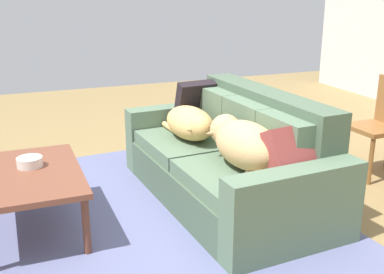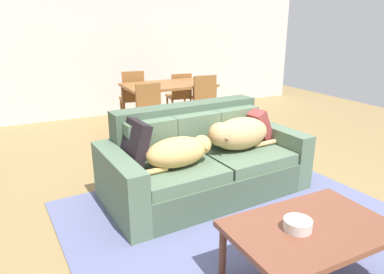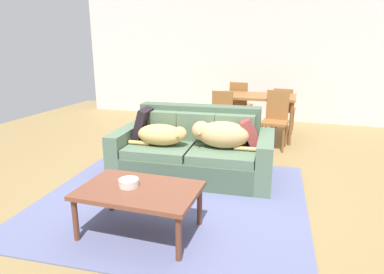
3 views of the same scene
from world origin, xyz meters
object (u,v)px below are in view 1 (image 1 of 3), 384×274
object	(u,v)px
couch	(232,161)
bowl_on_coffee_table	(30,162)
dog_on_right_cushion	(243,143)
dining_chair_near_left	(381,122)
dog_on_left_cushion	(191,123)
throw_pillow_by_right_arm	(294,155)
coffee_table	(30,178)
throw_pillow_by_left_arm	(199,104)

from	to	relation	value
couch	bowl_on_coffee_table	xyz separation A→B (m)	(-0.14, -1.53, 0.15)
dog_on_right_cushion	dining_chair_near_left	bearing A→B (deg)	98.63
bowl_on_coffee_table	dog_on_left_cushion	bearing A→B (deg)	99.34
dog_on_left_cushion	throw_pillow_by_right_arm	size ratio (longest dim) A/B	1.96
dog_on_left_cushion	dining_chair_near_left	bearing A→B (deg)	74.00
coffee_table	dining_chair_near_left	bearing A→B (deg)	89.09
couch	bowl_on_coffee_table	world-z (taller)	couch
dog_on_right_cushion	dining_chair_near_left	size ratio (longest dim) A/B	0.93
bowl_on_coffee_table	coffee_table	bearing A→B (deg)	-6.05
throw_pillow_by_left_arm	dining_chair_near_left	xyz separation A→B (m)	(0.74, 1.48, -0.13)
dog_on_left_cushion	dog_on_right_cushion	xyz separation A→B (m)	(0.72, 0.12, 0.03)
dog_on_right_cushion	throw_pillow_by_left_arm	size ratio (longest dim) A/B	1.87
couch	dining_chair_near_left	xyz separation A→B (m)	(0.01, 1.48, 0.18)
coffee_table	dining_chair_near_left	size ratio (longest dim) A/B	1.17
couch	dog_on_left_cushion	size ratio (longest dim) A/B	2.77
couch	dog_on_left_cushion	xyz separation A→B (m)	(-0.36, -0.22, 0.24)
couch	dog_on_right_cushion	bearing A→B (deg)	-18.66
dog_on_right_cushion	throw_pillow_by_left_arm	world-z (taller)	throw_pillow_by_left_arm
throw_pillow_by_left_arm	dining_chair_near_left	distance (m)	1.65
bowl_on_coffee_table	dining_chair_near_left	bearing A→B (deg)	87.10
throw_pillow_by_right_arm	bowl_on_coffee_table	distance (m)	1.85
bowl_on_coffee_table	couch	bearing A→B (deg)	84.78
dog_on_right_cushion	dining_chair_near_left	distance (m)	1.62
dog_on_left_cushion	coffee_table	size ratio (longest dim) A/B	0.71
dining_chair_near_left	coffee_table	bearing A→B (deg)	-93.27
dog_on_right_cushion	coffee_table	size ratio (longest dim) A/B	0.79
coffee_table	bowl_on_coffee_table	world-z (taller)	bowl_on_coffee_table
couch	coffee_table	xyz separation A→B (m)	(-0.04, -1.54, 0.07)
throw_pillow_by_right_arm	coffee_table	distance (m)	1.82
bowl_on_coffee_table	dining_chair_near_left	distance (m)	3.02
bowl_on_coffee_table	dining_chair_near_left	world-z (taller)	dining_chair_near_left
couch	throw_pillow_by_left_arm	xyz separation A→B (m)	(-0.72, 0.01, 0.31)
throw_pillow_by_left_arm	coffee_table	bearing A→B (deg)	-66.05
dog_on_right_cushion	throw_pillow_by_right_arm	size ratio (longest dim) A/B	2.17
dog_on_right_cushion	throw_pillow_by_left_arm	xyz separation A→B (m)	(-1.08, 0.10, 0.03)
dog_on_left_cushion	bowl_on_coffee_table	size ratio (longest dim) A/B	4.17
bowl_on_coffee_table	dining_chair_near_left	xyz separation A→B (m)	(0.15, 3.01, 0.02)
throw_pillow_by_right_arm	bowl_on_coffee_table	world-z (taller)	throw_pillow_by_right_arm
couch	throw_pillow_by_right_arm	bearing A→B (deg)	4.27
throw_pillow_by_right_arm	coffee_table	size ratio (longest dim) A/B	0.36
throw_pillow_by_left_arm	dining_chair_near_left	world-z (taller)	dining_chair_near_left
dog_on_left_cushion	dog_on_right_cushion	bearing A→B (deg)	5.94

